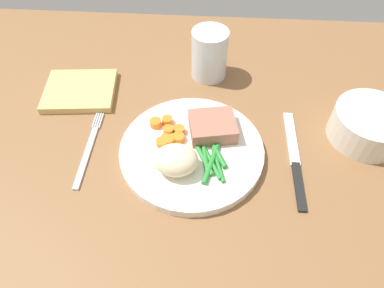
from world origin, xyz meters
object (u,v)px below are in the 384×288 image
meat_portion (213,126)px  napkin (80,91)px  salad_bowl (369,124)px  fork (89,149)px  water_glass (209,57)px  knife (295,160)px  dinner_plate (192,151)px

meat_portion → napkin: meat_portion is taller
napkin → salad_bowl: bearing=-8.1°
fork → salad_bowl: 48.04cm
water_glass → knife: bearing=-54.8°
meat_portion → knife: bearing=-16.3°
knife → fork: bearing=-175.8°
fork → dinner_plate: bearing=-1.9°
fork → water_glass: bearing=44.7°
dinner_plate → meat_portion: bearing=49.4°
knife → dinner_plate: bearing=-176.7°
napkin → meat_portion: bearing=-20.5°
meat_portion → napkin: bearing=159.5°
dinner_plate → meat_portion: 5.44cm
dinner_plate → water_glass: 21.57cm
napkin → fork: bearing=-69.2°
dinner_plate → fork: bearing=-179.2°
dinner_plate → fork: (-17.69, -0.26, -0.60)cm
dinner_plate → napkin: size_ratio=1.80×
knife → salad_bowl: 14.45cm
meat_portion → salad_bowl: (26.59, 2.26, 0.20)cm
meat_portion → knife: (13.94, -4.08, -2.76)cm
meat_portion → knife: size_ratio=0.37×
salad_bowl → water_glass: bearing=151.4°
dinner_plate → napkin: dinner_plate is taller
water_glass → salad_bowl: bearing=-28.6°
napkin → water_glass: bearing=16.9°
knife → salad_bowl: salad_bowl is taller
meat_portion → fork: size_ratio=0.46×
salad_bowl → knife: bearing=-153.4°
meat_portion → salad_bowl: size_ratio=0.61×
dinner_plate → salad_bowl: bearing=11.5°
knife → salad_bowl: (12.65, 6.33, 2.96)cm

